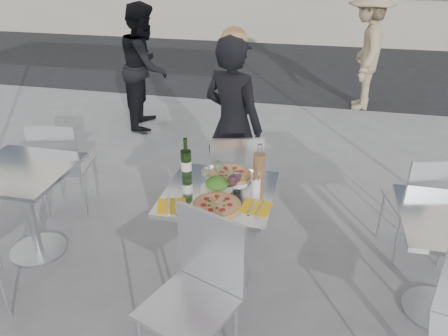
% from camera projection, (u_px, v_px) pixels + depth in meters
% --- Properties ---
extents(ground, '(80.00, 80.00, 0.00)m').
position_uv_depth(ground, '(220.00, 278.00, 3.24)').
color(ground, slate).
extents(street_asphalt, '(24.00, 5.00, 0.00)m').
position_uv_depth(street_asphalt, '(292.00, 65.00, 8.87)').
color(street_asphalt, black).
rests_on(street_asphalt, ground).
extents(main_table, '(0.72, 0.72, 0.75)m').
position_uv_depth(main_table, '(219.00, 218.00, 2.99)').
color(main_table, '#B7BABF').
rests_on(main_table, ground).
extents(side_table_left, '(0.72, 0.72, 0.75)m').
position_uv_depth(side_table_left, '(25.00, 194.00, 3.28)').
color(side_table_left, '#B7BABF').
rests_on(side_table_left, ground).
extents(chair_far, '(0.51, 0.52, 0.91)m').
position_uv_depth(chair_far, '(236.00, 175.00, 3.54)').
color(chair_far, silver).
rests_on(chair_far, ground).
extents(chair_near, '(0.57, 0.58, 0.97)m').
position_uv_depth(chair_near, '(199.00, 284.00, 2.37)').
color(chair_near, silver).
rests_on(chair_near, ground).
extents(side_chair_lfar, '(0.47, 0.48, 0.90)m').
position_uv_depth(side_chair_lfar, '(61.00, 161.00, 3.78)').
color(side_chair_lfar, silver).
rests_on(side_chair_lfar, ground).
extents(side_chair_rfar, '(0.50, 0.51, 0.92)m').
position_uv_depth(side_chair_rfar, '(424.00, 200.00, 3.20)').
color(side_chair_rfar, silver).
rests_on(side_chair_rfar, ground).
extents(woman_diner, '(0.68, 0.58, 1.59)m').
position_uv_depth(woman_diner, '(233.00, 125.00, 3.82)').
color(woman_diner, black).
rests_on(woman_diner, ground).
extents(pedestrian_a, '(0.74, 0.88, 1.59)m').
position_uv_depth(pedestrian_a, '(145.00, 67.00, 5.62)').
color(pedestrian_a, black).
rests_on(pedestrian_a, ground).
extents(pedestrian_b, '(0.65, 1.11, 1.70)m').
position_uv_depth(pedestrian_b, '(365.00, 50.00, 6.22)').
color(pedestrian_b, tan).
rests_on(pedestrian_b, ground).
extents(pizza_near, '(0.30, 0.30, 0.02)m').
position_uv_depth(pizza_near, '(217.00, 205.00, 2.73)').
color(pizza_near, tan).
rests_on(pizza_near, main_table).
extents(pizza_far, '(0.33, 0.33, 0.03)m').
position_uv_depth(pizza_far, '(230.00, 175.00, 3.07)').
color(pizza_far, white).
rests_on(pizza_far, main_table).
extents(salad_plate, '(0.22, 0.22, 0.09)m').
position_uv_depth(salad_plate, '(217.00, 184.00, 2.91)').
color(salad_plate, white).
rests_on(salad_plate, main_table).
extents(wine_bottle, '(0.07, 0.08, 0.29)m').
position_uv_depth(wine_bottle, '(186.00, 162.00, 3.03)').
color(wine_bottle, '#24481B').
rests_on(wine_bottle, main_table).
extents(carafe, '(0.08, 0.08, 0.29)m').
position_uv_depth(carafe, '(259.00, 168.00, 2.95)').
color(carafe, tan).
rests_on(carafe, main_table).
extents(sugar_shaker, '(0.06, 0.06, 0.11)m').
position_uv_depth(sugar_shaker, '(256.00, 183.00, 2.89)').
color(sugar_shaker, white).
rests_on(sugar_shaker, main_table).
extents(wineglass_white_a, '(0.07, 0.07, 0.16)m').
position_uv_depth(wineglass_white_a, '(206.00, 173.00, 2.90)').
color(wineglass_white_a, white).
rests_on(wineglass_white_a, main_table).
extents(wineglass_white_b, '(0.07, 0.07, 0.16)m').
position_uv_depth(wineglass_white_b, '(218.00, 167.00, 2.97)').
color(wineglass_white_b, white).
rests_on(wineglass_white_b, main_table).
extents(wineglass_red_a, '(0.07, 0.07, 0.16)m').
position_uv_depth(wineglass_red_a, '(233.00, 181.00, 2.80)').
color(wineglass_red_a, white).
rests_on(wineglass_red_a, main_table).
extents(wineglass_red_b, '(0.07, 0.07, 0.16)m').
position_uv_depth(wineglass_red_b, '(236.00, 177.00, 2.84)').
color(wineglass_red_b, white).
rests_on(wineglass_red_b, main_table).
extents(napkin_left, '(0.23, 0.23, 0.01)m').
position_uv_depth(napkin_left, '(172.00, 206.00, 2.74)').
color(napkin_left, yellow).
rests_on(napkin_left, main_table).
extents(napkin_right, '(0.20, 0.20, 0.01)m').
position_uv_depth(napkin_right, '(256.00, 207.00, 2.72)').
color(napkin_right, yellow).
rests_on(napkin_right, main_table).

